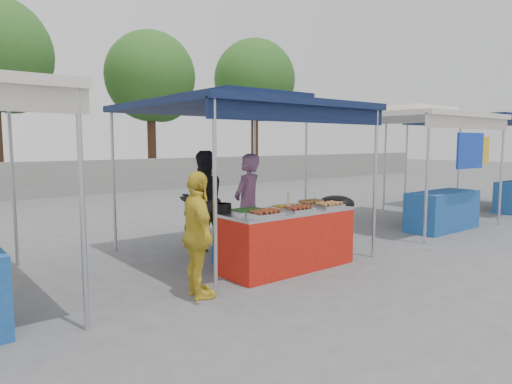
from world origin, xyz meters
TOP-DOWN VIEW (x-y plane):
  - ground_plane at (0.00, 0.00)m, footprint 80.00×80.00m
  - back_wall at (0.00, 11.00)m, footprint 40.00×0.25m
  - main_canopy at (0.00, 0.97)m, footprint 3.20×3.20m
  - neighbor_stall_right at (4.50, 0.57)m, footprint 3.20×3.20m
  - neighbor_stall_far at (8.50, 0.57)m, footprint 3.20×3.20m
  - tree_2 at (4.49, 12.98)m, footprint 3.74×3.72m
  - tree_3 at (10.19, 13.15)m, footprint 4.01×4.01m
  - vendor_table at (0.00, -0.10)m, footprint 2.00×0.80m
  - food_tray_fl at (-0.59, -0.34)m, footprint 0.42×0.30m
  - food_tray_fm at (0.01, -0.33)m, footprint 0.42×0.30m
  - food_tray_fr at (0.61, -0.34)m, footprint 0.42×0.30m
  - food_tray_bl at (-0.66, -0.03)m, footprint 0.42×0.30m
  - food_tray_bm at (0.03, -0.04)m, footprint 0.42×0.30m
  - food_tray_br at (0.60, -0.01)m, footprint 0.42×0.30m
  - cooking_pot at (-0.87, 0.23)m, footprint 0.23×0.23m
  - skewer_cup at (-0.13, -0.27)m, footprint 0.08×0.08m
  - wok_burner at (1.15, -0.02)m, footprint 0.58×0.58m
  - crate_left at (-0.50, 0.57)m, footprint 0.48×0.34m
  - crate_right at (0.24, 0.43)m, footprint 0.47×0.33m
  - crate_stacked at (0.24, 0.43)m, footprint 0.46×0.32m
  - vendor_woman at (0.03, 0.84)m, footprint 0.70×0.59m
  - helper_man at (-0.30, 1.65)m, footprint 0.84×0.67m
  - customer_person at (-1.65, -0.37)m, footprint 0.57×0.93m

SIDE VIEW (x-z plane):
  - ground_plane at x=0.00m, z-range 0.00..0.00m
  - crate_right at x=0.24m, z-range 0.00..0.28m
  - crate_left at x=-0.50m, z-range 0.00..0.29m
  - crate_stacked at x=0.24m, z-range 0.28..0.56m
  - vendor_table at x=0.00m, z-range 0.00..0.85m
  - wok_burner at x=1.15m, z-range 0.09..1.06m
  - back_wall at x=0.00m, z-range 0.00..1.20m
  - customer_person at x=-1.65m, z-range 0.00..1.49m
  - vendor_woman at x=0.03m, z-range 0.00..1.64m
  - helper_man at x=-0.30m, z-range 0.00..1.68m
  - food_tray_fl at x=-0.59m, z-range 0.85..0.92m
  - food_tray_fm at x=0.01m, z-range 0.85..0.92m
  - food_tray_fr at x=0.61m, z-range 0.85..0.92m
  - food_tray_bl at x=-0.66m, z-range 0.85..0.92m
  - food_tray_bm at x=0.03m, z-range 0.85..0.92m
  - food_tray_br at x=0.60m, z-range 0.85..0.92m
  - skewer_cup at x=-0.13m, z-range 0.85..0.95m
  - cooking_pot at x=-0.87m, z-range 0.85..0.98m
  - neighbor_stall_right at x=4.50m, z-range 0.32..2.89m
  - neighbor_stall_far at x=8.50m, z-range 0.32..2.89m
  - main_canopy at x=0.00m, z-range 1.08..3.65m
  - tree_2 at x=4.49m, z-range 1.18..7.57m
  - tree_3 at x=10.19m, z-range 1.27..8.15m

